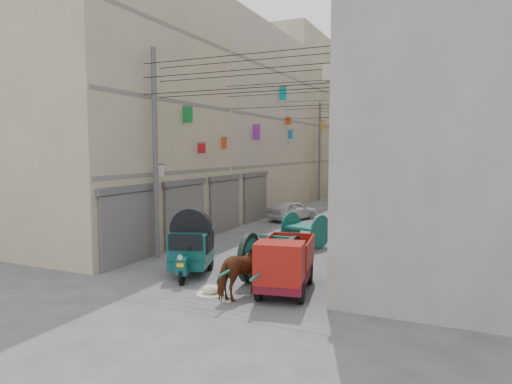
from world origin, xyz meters
The scene contains 18 objects.
ground centered at (0.00, 0.00, 0.00)m, with size 140.00×140.00×0.00m, color #454547.
building_row_left centered at (-8.00, 34.13, 6.46)m, with size 8.00×62.00×14.00m.
building_row_right centered at (8.00, 34.13, 6.46)m, with size 8.00×62.00×14.00m.
end_cap_building centered at (0.00, 66.00, 6.50)m, with size 22.00×10.00×13.00m, color #B4AA8D.
shutters_left centered at (-3.92, 10.38, 1.49)m, with size 0.18×14.40×2.88m.
signboards centered at (-0.01, 21.66, 3.43)m, with size 8.22×40.52×5.67m.
ac_units centered at (3.65, 7.67, 7.43)m, with size 0.70×6.55×3.35m.
utility_poles centered at (0.00, 17.00, 4.00)m, with size 7.40×22.20×8.00m.
overhead_cables centered at (0.00, 14.40, 6.77)m, with size 7.40×22.52×1.12m.
auto_rickshaw centered at (-1.07, 4.48, 1.00)m, with size 1.87×2.50×1.70m.
tonga_cart centered at (1.80, 4.49, 0.82)m, with size 1.71×3.51×1.57m.
mini_truck centered at (2.55, 3.66, 0.80)m, with size 1.86×3.17×1.67m.
second_cart centered at (1.00, 10.35, 0.76)m, with size 1.97×1.84×1.43m.
feed_sack centered at (0.57, 2.90, 0.13)m, with size 0.52×0.42×0.26m, color beige.
horse centered at (1.67, 3.00, 0.79)m, with size 0.85×1.87×1.58m, color brown.
distant_car_white centered at (-2.05, 17.18, 0.59)m, with size 1.38×3.44×1.17m, color silver.
distant_car_grey centered at (0.93, 30.96, 0.65)m, with size 1.37×3.92×1.29m, color #515654.
distant_car_green centered at (0.11, 35.06, 0.55)m, with size 1.53×3.77×1.09m, color #1B4F2F.
Camera 1 is at (7.08, -8.31, 4.15)m, focal length 32.00 mm.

